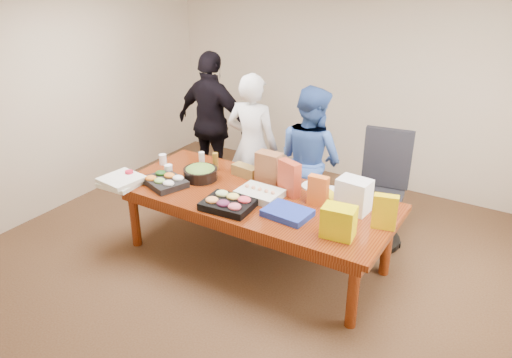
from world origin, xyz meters
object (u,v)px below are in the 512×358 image
Objects in this scene: sheet_cake at (260,194)px; office_chair at (377,194)px; conference_table at (255,227)px; salad_bowl at (200,174)px; person_center at (252,146)px; person_right at (310,160)px.

office_chair is at bearing 49.63° from sheet_cake.
salad_bowl is (-0.69, 0.02, 0.43)m from conference_table.
sheet_cake is at bearing 119.51° from person_center.
person_right is 3.96× the size of sheet_cake.
conference_table is 1.05m from person_right.
person_center is 4.11× the size of sheet_cake.
person_right reaches higher than salad_bowl.
office_chair is at bearing 176.92° from person_center.
person_right is (-0.79, -0.03, 0.23)m from office_chair.
person_center reaches higher than office_chair.
office_chair is 1.89m from salad_bowl.
person_right is (0.73, 0.06, -0.03)m from person_center.
office_chair is 2.85× the size of sheet_cake.
conference_table is 0.42m from sheet_cake.
conference_table is 1.61× the size of person_center.
conference_table is 0.82m from salad_bowl.
person_center is at bearing 123.27° from conference_table.
office_chair is at bearing -158.59° from person_right.
salad_bowl is at bearing 66.30° from person_right.
salad_bowl reaches higher than conference_table.
sheet_cake reaches higher than conference_table.
conference_table is at bearing -143.48° from office_chair.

